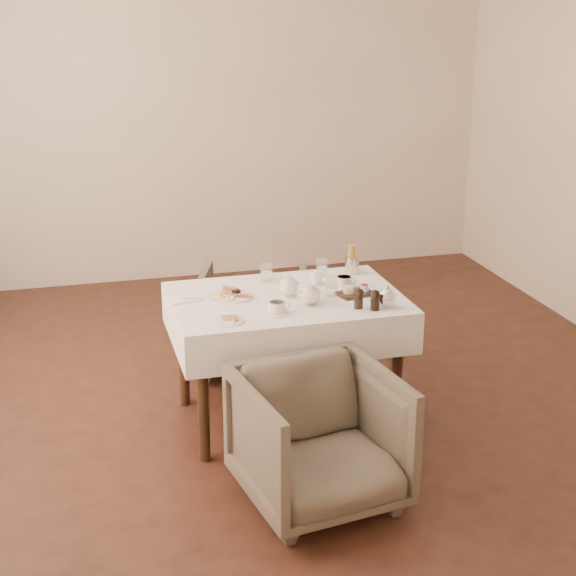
% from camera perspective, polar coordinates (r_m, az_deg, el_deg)
% --- Properties ---
extents(table, '(1.28, 0.88, 0.75)m').
position_cam_1_polar(table, '(4.94, -0.11, -1.85)').
color(table, black).
rests_on(table, ground).
extents(armchair_near, '(0.82, 0.84, 0.67)m').
position_cam_1_polar(armchair_near, '(4.29, 2.06, -9.74)').
color(armchair_near, brown).
rests_on(armchair_near, ground).
extents(armchair_far, '(0.88, 0.89, 0.64)m').
position_cam_1_polar(armchair_far, '(5.76, -2.37, -2.14)').
color(armchair_far, brown).
rests_on(armchair_far, ground).
extents(breakfast_plate, '(0.26, 0.26, 0.03)m').
position_cam_1_polar(breakfast_plate, '(4.91, -3.85, -0.47)').
color(breakfast_plate, white).
rests_on(breakfast_plate, table).
extents(side_plate, '(0.18, 0.16, 0.02)m').
position_cam_1_polar(side_plate, '(4.54, -3.95, -2.13)').
color(side_plate, white).
rests_on(side_plate, table).
extents(teapot_centre, '(0.17, 0.14, 0.13)m').
position_cam_1_polar(teapot_centre, '(4.90, -0.00, 0.20)').
color(teapot_centre, white).
rests_on(teapot_centre, table).
extents(teapot_front, '(0.19, 0.17, 0.13)m').
position_cam_1_polar(teapot_front, '(4.77, 1.42, -0.33)').
color(teapot_front, white).
rests_on(teapot_front, table).
extents(creamer, '(0.07, 0.07, 0.07)m').
position_cam_1_polar(creamer, '(5.10, 1.86, 0.70)').
color(creamer, white).
rests_on(creamer, table).
extents(teacup_near, '(0.14, 0.14, 0.07)m').
position_cam_1_polar(teacup_near, '(4.64, -0.72, -1.33)').
color(teacup_near, white).
rests_on(teacup_near, table).
extents(teacup_far, '(0.14, 0.14, 0.07)m').
position_cam_1_polar(teacup_far, '(5.04, 3.66, 0.34)').
color(teacup_far, white).
rests_on(teacup_far, table).
extents(glass_left, '(0.09, 0.09, 0.10)m').
position_cam_1_polar(glass_left, '(5.16, -1.40, 1.02)').
color(glass_left, silver).
rests_on(glass_left, table).
extents(glass_mid, '(0.08, 0.08, 0.10)m').
position_cam_1_polar(glass_mid, '(4.90, 2.83, 0.02)').
color(glass_mid, silver).
rests_on(glass_mid, table).
extents(glass_right, '(0.08, 0.08, 0.10)m').
position_cam_1_polar(glass_right, '(5.25, 2.21, 1.34)').
color(glass_right, silver).
rests_on(glass_right, table).
extents(condiment_board, '(0.22, 0.17, 0.05)m').
position_cam_1_polar(condiment_board, '(4.94, 4.37, -0.27)').
color(condiment_board, black).
rests_on(condiment_board, table).
extents(pepper_mill_left, '(0.06, 0.06, 0.11)m').
position_cam_1_polar(pepper_mill_left, '(4.72, 4.60, -0.66)').
color(pepper_mill_left, black).
rests_on(pepper_mill_left, table).
extents(pepper_mill_right, '(0.06, 0.06, 0.11)m').
position_cam_1_polar(pepper_mill_right, '(4.70, 5.65, -0.77)').
color(pepper_mill_right, black).
rests_on(pepper_mill_right, table).
extents(silver_pot, '(0.14, 0.12, 0.13)m').
position_cam_1_polar(silver_pot, '(4.75, 6.37, -0.51)').
color(silver_pot, white).
rests_on(silver_pot, table).
extents(fries_cup, '(0.08, 0.08, 0.18)m').
position_cam_1_polar(fries_cup, '(5.29, 4.16, 1.76)').
color(fries_cup, silver).
rests_on(fries_cup, table).
extents(cutlery_fork, '(0.18, 0.06, 0.00)m').
position_cam_1_polar(cutlery_fork, '(4.89, -5.65, -0.68)').
color(cutlery_fork, silver).
rests_on(cutlery_fork, table).
extents(cutlery_knife, '(0.18, 0.05, 0.00)m').
position_cam_1_polar(cutlery_knife, '(4.83, -6.42, -0.95)').
color(cutlery_knife, silver).
rests_on(cutlery_knife, table).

